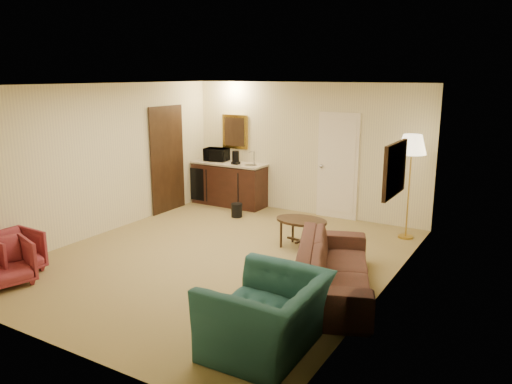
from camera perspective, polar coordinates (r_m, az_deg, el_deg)
ground at (r=7.76m, az=-3.99°, el=-7.45°), size 6.00×6.00×0.00m
room_walls at (r=8.02m, az=-1.64°, el=5.94°), size 5.02×6.01×2.61m
wetbar_cabinet at (r=10.68m, az=-3.08°, el=0.94°), size 1.64×0.58×0.92m
sofa at (r=6.50m, az=8.93°, el=-7.55°), size 1.45×2.37×0.89m
teal_armchair at (r=5.09m, az=1.18°, el=-12.57°), size 0.80×1.21×1.05m
rose_chair_near at (r=7.81m, az=-25.99°, el=-6.08°), size 0.63×0.66×0.66m
rose_chair_far at (r=7.46m, az=-26.82°, el=-7.05°), size 0.77×0.80×0.66m
coffee_table at (r=8.08m, az=5.18°, el=-4.77°), size 0.92×0.68×0.49m
floor_lamp at (r=8.78m, az=17.09°, el=0.55°), size 0.63×0.63×1.79m
waste_bin at (r=9.83m, az=-2.22°, el=-2.10°), size 0.22×0.22×0.27m
microwave at (r=10.81m, az=-4.54°, el=4.46°), size 0.54×0.36×0.34m
coffee_maker at (r=10.37m, az=-2.34°, el=3.95°), size 0.18×0.18×0.28m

